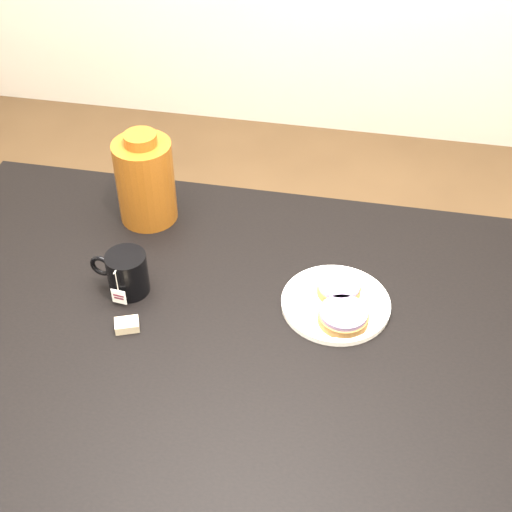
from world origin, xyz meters
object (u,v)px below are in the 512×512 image
plate (336,303)px  bagel_front (343,316)px  bagel_back (339,288)px  mug (127,273)px  table (240,359)px  bagel_package (145,180)px  teabag_pouch (127,325)px

plate → bagel_front: 0.06m
bagel_back → mug: mug is taller
bagel_back → table: bearing=-144.2°
bagel_front → bagel_package: bearing=151.2°
table → bagel_front: 0.22m
table → bagel_package: bearing=131.8°
plate → bagel_package: bagel_package is taller
plate → bagel_package: size_ratio=0.99×
teabag_pouch → bagel_package: bagel_package is taller
plate → mug: size_ratio=1.70×
plate → table: bearing=-149.8°
table → bagel_front: (0.19, 0.05, 0.11)m
teabag_pouch → bagel_front: bearing=12.0°
table → plate: bearing=30.2°
plate → mug: 0.42m
teabag_pouch → bagel_package: (-0.06, 0.34, 0.09)m
bagel_back → mug: size_ratio=0.91×
plate → bagel_package: (-0.44, 0.20, 0.09)m
bagel_back → mug: (-0.42, -0.06, 0.02)m
plate → bagel_front: bagel_front is taller
plate → teabag_pouch: size_ratio=4.74×
bagel_front → mug: bearing=177.8°
plate → mug: mug is taller
table → bagel_back: 0.24m
table → bagel_package: (-0.27, 0.30, 0.18)m
table → bagel_package: size_ratio=6.52×
bagel_front → teabag_pouch: (-0.40, -0.09, -0.02)m
bagel_front → bagel_package: (-0.46, 0.25, 0.07)m
bagel_back → teabag_pouch: (-0.38, -0.16, -0.02)m
teabag_pouch → bagel_package: 0.36m
bagel_front → plate: bearing=110.3°
table → mug: mug is taller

